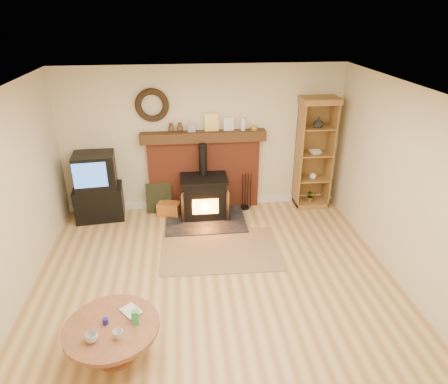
{
  "coord_description": "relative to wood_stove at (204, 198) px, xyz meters",
  "views": [
    {
      "loc": [
        -0.37,
        -4.09,
        3.47
      ],
      "look_at": [
        0.18,
        1.0,
        1.07
      ],
      "focal_mm": 32.0,
      "sensor_mm": 36.0,
      "label": 1
    }
  ],
  "objects": [
    {
      "name": "ground",
      "position": [
        0.03,
        -2.28,
        -0.37
      ],
      "size": [
        5.5,
        5.5,
        0.0
      ],
      "primitive_type": "plane",
      "color": "#A77A45",
      "rests_on": "ground"
    },
    {
      "name": "room_shell",
      "position": [
        0.01,
        -2.18,
        1.35
      ],
      "size": [
        5.02,
        5.52,
        2.61
      ],
      "color": "beige",
      "rests_on": "ground"
    },
    {
      "name": "chimney_breast",
      "position": [
        0.03,
        0.39,
        0.43
      ],
      "size": [
        2.2,
        0.22,
        1.78
      ],
      "color": "brown",
      "rests_on": "ground"
    },
    {
      "name": "wood_stove",
      "position": [
        0.0,
        0.0,
        0.0
      ],
      "size": [
        1.4,
        1.0,
        1.32
      ],
      "color": "black",
      "rests_on": "ground"
    },
    {
      "name": "area_rug",
      "position": [
        0.16,
        -1.13,
        -0.36
      ],
      "size": [
        1.86,
        1.31,
        0.01
      ],
      "primitive_type": "cube",
      "rotation": [
        0.0,
        0.0,
        -0.03
      ],
      "color": "brown",
      "rests_on": "ground"
    },
    {
      "name": "tv_unit",
      "position": [
        -1.86,
        0.19,
        0.21
      ],
      "size": [
        0.87,
        0.65,
        1.2
      ],
      "color": "black",
      "rests_on": "ground"
    },
    {
      "name": "curio_cabinet",
      "position": [
        2.03,
        0.28,
        0.66
      ],
      "size": [
        0.66,
        0.48,
        2.06
      ],
      "color": "brown",
      "rests_on": "ground"
    },
    {
      "name": "firelog_box",
      "position": [
        -0.64,
        0.12,
        -0.25
      ],
      "size": [
        0.45,
        0.35,
        0.25
      ],
      "primitive_type": "cube",
      "rotation": [
        0.0,
        0.0,
        -0.31
      ],
      "color": "gold",
      "rests_on": "ground"
    },
    {
      "name": "leaning_painting",
      "position": [
        -0.82,
        0.27,
        -0.09
      ],
      "size": [
        0.46,
        0.12,
        0.55
      ],
      "primitive_type": "cube",
      "rotation": [
        -0.17,
        0.0,
        0.0
      ],
      "color": "black",
      "rests_on": "ground"
    },
    {
      "name": "fire_tools",
      "position": [
        0.78,
        0.22,
        -0.21
      ],
      "size": [
        0.19,
        0.16,
        0.7
      ],
      "color": "black",
      "rests_on": "ground"
    },
    {
      "name": "coffee_table",
      "position": [
        -1.17,
        -3.07,
        -0.02
      ],
      "size": [
        1.01,
        1.01,
        0.59
      ],
      "color": "brown",
      "rests_on": "ground"
    }
  ]
}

